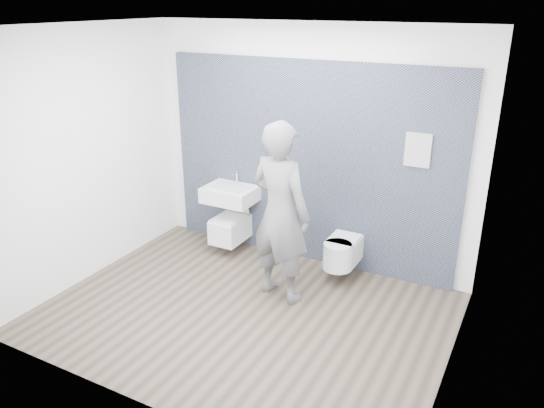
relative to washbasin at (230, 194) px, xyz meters
The scene contains 8 objects.
ground 1.69m from the washbasin, 52.87° to the right, with size 4.00×4.00×0.00m, color brown.
room_shell 1.80m from the washbasin, 52.87° to the right, with size 4.00×4.00×4.00m.
tile_wall 1.22m from the washbasin, 16.21° to the left, with size 3.60×0.06×2.40m, color black.
washbasin is the anchor object (origin of this frame).
toilet_square 0.45m from the washbasin, 90.00° to the right, with size 0.35×0.51×0.67m.
toilet_rounded 1.57m from the washbasin, ahead, with size 0.33×0.57×0.31m.
info_placard 2.33m from the washbasin, ahead, with size 0.27×0.03×0.36m, color white.
visitor 1.29m from the washbasin, 33.65° to the right, with size 0.70×0.46×1.93m, color slate.
Camera 1 is at (2.44, -3.99, 3.02)m, focal length 35.00 mm.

